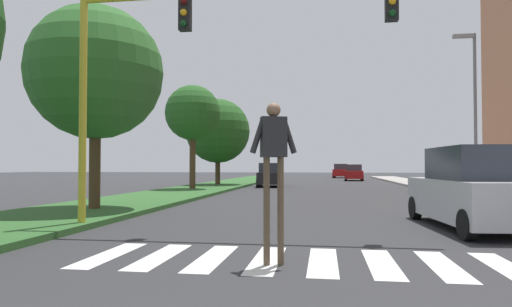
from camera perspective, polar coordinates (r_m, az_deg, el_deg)
name	(u,v)px	position (r m, az deg, el deg)	size (l,w,h in m)	color
ground_plane	(317,188)	(30.19, 7.79, -4.43)	(140.00, 140.00, 0.00)	#2D2D30
crosswalk	(295,261)	(7.38, 4.93, -13.40)	(6.75, 2.20, 0.01)	silver
median_strip	(205,188)	(29.19, -6.47, -4.38)	(4.21, 64.00, 0.15)	#2D5B28
tree_mid	(96,73)	(15.66, -19.71, 9.63)	(4.34, 4.34, 6.57)	#4C3823
tree_far	(193,113)	(27.28, -8.05, 5.08)	(3.32, 3.32, 6.21)	#4C3823
tree_distant	(218,131)	(33.17, -4.88, 2.87)	(4.72, 4.72, 6.30)	#4C3823
sidewalk_right	(450,190)	(29.14, 23.46, -4.27)	(3.00, 64.00, 0.15)	#9E9991
traffic_light_gantry	(183,46)	(10.99, -9.26, 13.40)	(8.66, 0.30, 6.00)	gold
street_lamp_right	(473,99)	(23.13, 25.88, 6.24)	(1.02, 0.24, 7.50)	slate
pedestrian_performer	(274,156)	(6.90, 2.25, -0.38)	(0.73, 0.35, 2.49)	brown
suv_crossing	(474,190)	(12.03, 26.02, -4.21)	(2.30, 4.74, 1.97)	#B7B7BC
sedan_midblock	(270,176)	(32.54, 1.84, -2.84)	(2.22, 4.57, 1.71)	black
sedan_distant	(354,173)	(46.79, 12.33, -2.45)	(2.01, 4.18, 1.64)	maroon
sedan_far_horizon	(341,171)	(57.42, 10.72, -2.24)	(2.16, 4.16, 1.75)	maroon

